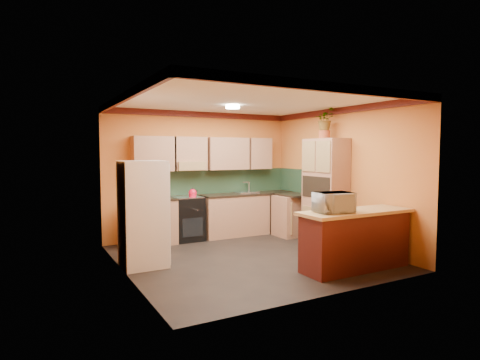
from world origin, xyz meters
The scene contains 15 objects.
room_shell centered at (0.02, 0.28, 2.09)m, with size 4.24×4.24×2.72m.
base_cabinets_back centered at (0.19, 1.80, 0.44)m, with size 3.65×0.60×0.88m, color #A57757.
countertop_back centered at (0.19, 1.80, 0.90)m, with size 3.65×0.62×0.04m, color black.
stove centered at (-0.44, 1.80, 0.46)m, with size 0.58×0.58×0.91m, color black.
kettle centered at (-0.34, 1.75, 1.00)m, with size 0.17×0.17×0.18m, color red, non-canonical shape.
sink centered at (0.96, 1.80, 0.94)m, with size 0.48×0.40×0.03m, color silver.
base_cabinets_right centered at (1.80, 1.15, 0.44)m, with size 0.60×0.80×0.88m, color #A57757.
countertop_right centered at (1.80, 1.15, 0.90)m, with size 0.62×0.80×0.04m, color black.
fridge centered at (-1.75, 0.35, 0.85)m, with size 0.68×0.66×1.70m, color silver.
pantry centered at (1.85, 0.18, 1.05)m, with size 0.48×0.90×2.10m, color #A57757.
fern_pot centered at (1.85, 0.23, 2.18)m, with size 0.22×0.22×0.16m, color #A04726.
fern centered at (1.85, 0.23, 2.48)m, with size 0.39×0.34×0.44m, color #A57757.
breakfast_bar centered at (1.12, -1.40, 0.44)m, with size 1.80×0.55×0.88m, color #471810.
bar_top centered at (1.12, -1.40, 0.91)m, with size 1.90×0.65×0.05m, color tan.
microwave centered at (0.67, -1.40, 1.08)m, with size 0.55×0.37×0.30m, color silver.
Camera 1 is at (-3.41, -5.97, 1.84)m, focal length 30.00 mm.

